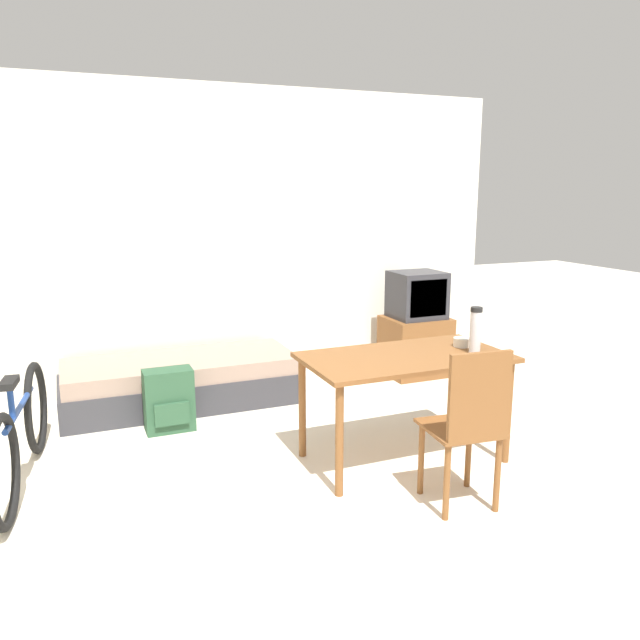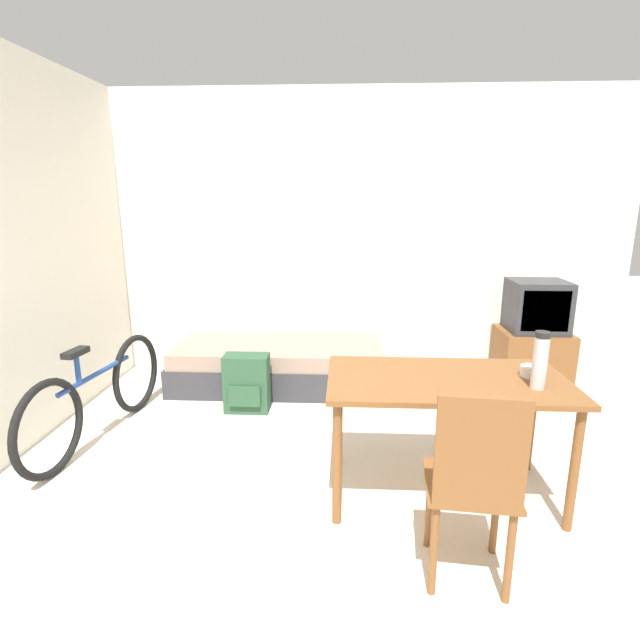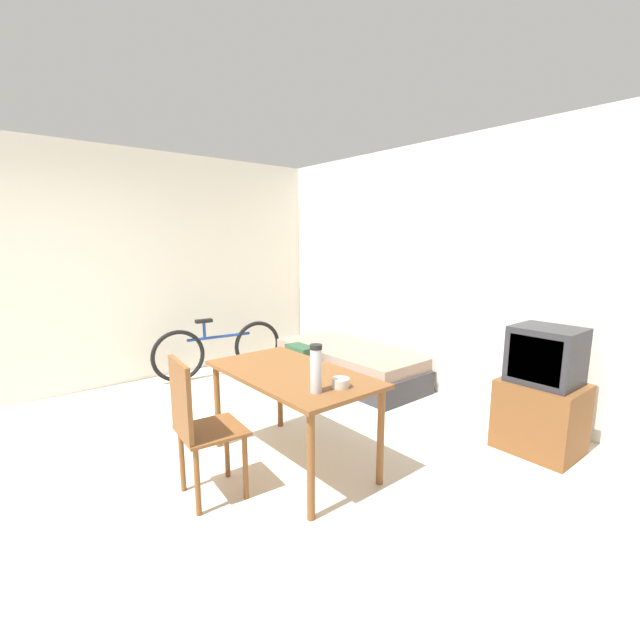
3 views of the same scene
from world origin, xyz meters
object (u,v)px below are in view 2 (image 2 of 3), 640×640
Objects in this scene: dining_table at (446,392)px; backpack at (247,383)px; wooden_chair at (474,481)px; bicycle at (98,396)px; daybed at (280,366)px; mate_bowl at (531,371)px; thermos_flask at (540,358)px; tv at (533,342)px.

backpack is (-1.38, 1.11, -0.41)m from dining_table.
wooden_chair is 0.58× the size of bicycle.
daybed is at bearing 43.37° from bicycle.
dining_table is at bearing -173.97° from mate_bowl.
bicycle is 5.30× the size of thermos_flask.
bicycle is at bearing 165.71° from thermos_flask.
daybed is 1.92× the size of tv.
dining_table is (1.18, -1.68, 0.45)m from daybed.
mate_bowl reaches higher than dining_table.
tv is 1.06× the size of wooden_chair.
thermos_flask reaches higher than backpack.
backpack is (-0.19, -0.57, 0.04)m from daybed.
dining_table is 0.49m from mate_bowl.
daybed is at bearing 71.13° from backpack.
bicycle is 1.11m from backpack.
wooden_chair is 7.96× the size of mate_bowl.
backpack is at bearing 140.98° from dining_table.
thermos_flask is (1.63, -1.81, 0.70)m from daybed.
tv is 0.62× the size of bicycle.
thermos_flask is at bearing -99.39° from mate_bowl.
wooden_chair is (-0.02, -0.73, -0.11)m from dining_table.
bicycle is 2.94m from thermos_flask.
daybed is 1.61m from bicycle.
tv is 2.13× the size of backpack.
wooden_chair reaches higher than daybed.
tv is at bearing 56.72° from dining_table.
thermos_flask is (2.80, -0.71, 0.57)m from bicycle.
dining_table reaches higher than backpack.
thermos_flask reaches higher than wooden_chair.
tv is 2.00m from dining_table.
daybed is 2.29m from tv.
tv is 1.96m from thermos_flask.
tv reaches higher than dining_table.
mate_bowl is at bearing 57.80° from wooden_chair.
thermos_flask is (-0.64, -1.79, 0.43)m from tv.
tv is (2.27, -0.02, 0.27)m from daybed.
tv is at bearing 69.16° from mate_bowl.
wooden_chair is at bearing -122.20° from mate_bowl.
wooden_chair is at bearing -29.37° from bicycle.
bicycle is 3.46× the size of backpack.
mate_bowl is 0.25× the size of backpack.
daybed is 1.18× the size of bicycle.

